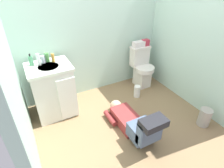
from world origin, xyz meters
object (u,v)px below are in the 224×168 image
at_px(bottle_amber, 53,58).
at_px(soap_dispenser, 31,61).
at_px(person_plumber, 134,122).
at_px(tissue_box, 139,44).
at_px(bottle_clear, 43,59).
at_px(trash_can, 205,117).
at_px(bottle_white, 39,59).
at_px(faucet, 45,59).
at_px(paper_towel_roll, 137,91).
at_px(vanity_cabinet, 53,90).
at_px(toilet, 142,67).
at_px(bottle_green, 47,57).
at_px(toiletry_bag, 145,43).

bearing_deg(bottle_amber, soap_dispenser, 174.97).
height_order(person_plumber, tissue_box, tissue_box).
distance_m(person_plumber, tissue_box, 1.48).
distance_m(bottle_clear, trash_can, 2.44).
bearing_deg(bottle_white, faucet, 35.22).
xyz_separation_m(tissue_box, paper_towel_roll, (-0.25, -0.41, -0.69)).
height_order(vanity_cabinet, person_plumber, vanity_cabinet).
height_order(toilet, bottle_green, bottle_green).
bearing_deg(tissue_box, bottle_white, -176.93).
bearing_deg(bottle_clear, toiletry_bag, 1.53).
height_order(tissue_box, toiletry_bag, toiletry_bag).
bearing_deg(faucet, person_plumber, -51.92).
height_order(vanity_cabinet, paper_towel_roll, vanity_cabinet).
xyz_separation_m(vanity_cabinet, faucet, (-0.00, 0.15, 0.45)).
xyz_separation_m(vanity_cabinet, toiletry_bag, (1.77, 0.17, 0.39)).
bearing_deg(bottle_white, tissue_box, 3.07).
distance_m(toilet, toiletry_bag, 0.46).
relative_size(toilet, bottle_green, 5.65).
bearing_deg(trash_can, bottle_white, 144.84).
xyz_separation_m(toiletry_bag, bottle_green, (-1.74, -0.03, 0.08)).
height_order(person_plumber, trash_can, person_plumber).
height_order(toiletry_bag, bottle_green, bottle_green).
distance_m(bottle_white, bottle_clear, 0.08).
distance_m(vanity_cabinet, person_plumber, 1.27).
xyz_separation_m(vanity_cabinet, bottle_amber, (0.10, 0.10, 0.46)).
relative_size(soap_dispenser, bottle_clear, 1.54).
height_order(vanity_cabinet, toiletry_bag, toiletry_bag).
distance_m(soap_dispenser, paper_towel_roll, 1.78).
distance_m(vanity_cabinet, bottle_white, 0.50).
height_order(bottle_green, bottle_amber, bottle_green).
bearing_deg(bottle_clear, trash_can, -36.86).
xyz_separation_m(vanity_cabinet, paper_towel_roll, (1.36, -0.24, -0.31)).
bearing_deg(trash_can, toiletry_bag, 92.23).
height_order(toilet, toiletry_bag, toiletry_bag).
bearing_deg(person_plumber, soap_dispenser, 134.41).
bearing_deg(toiletry_bag, vanity_cabinet, -174.48).
xyz_separation_m(bottle_green, bottle_amber, (0.07, -0.04, -0.01)).
bearing_deg(trash_can, vanity_cabinet, 145.03).
relative_size(person_plumber, paper_towel_roll, 4.98).
bearing_deg(toilet, bottle_green, 177.79).
relative_size(tissue_box, trash_can, 0.81).
relative_size(tissue_box, toiletry_bag, 1.77).
bearing_deg(bottle_amber, person_plumber, -54.22).
bearing_deg(toiletry_bag, toilet, -139.23).
height_order(person_plumber, soap_dispenser, soap_dispenser).
distance_m(faucet, bottle_clear, 0.04).
xyz_separation_m(toilet, toiletry_bag, (0.10, 0.09, 0.44)).
distance_m(toilet, paper_towel_roll, 0.51).
bearing_deg(faucet, trash_can, -37.88).
relative_size(bottle_green, paper_towel_roll, 0.62).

